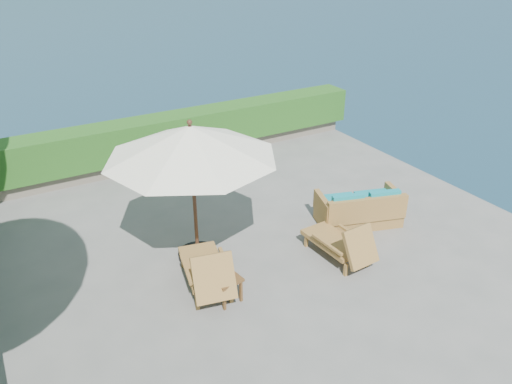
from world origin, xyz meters
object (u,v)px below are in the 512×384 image
lounge_right (342,243)px  side_table (226,282)px  wicker_loveseat (360,210)px  patio_umbrella (191,143)px  lounge_left (207,270)px

lounge_right → side_table: (-2.54, 0.03, 0.01)m
wicker_loveseat → lounge_right: bearing=-126.4°
patio_umbrella → side_table: patio_umbrella is taller
lounge_left → lounge_right: (2.69, -0.49, -0.03)m
lounge_left → side_table: 0.49m
patio_umbrella → wicker_loveseat: bearing=-9.6°
lounge_right → lounge_left: bearing=166.8°
patio_umbrella → lounge_left: size_ratio=1.89×
patio_umbrella → lounge_right: (2.43, -1.52, -2.06)m
patio_umbrella → wicker_loveseat: size_ratio=1.73×
patio_umbrella → lounge_left: 2.30m
patio_umbrella → wicker_loveseat: (3.67, -0.62, -2.11)m
patio_umbrella → side_table: (-0.11, -1.50, -2.05)m
patio_umbrella → side_table: size_ratio=6.70×
lounge_right → patio_umbrella: bearing=144.9°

